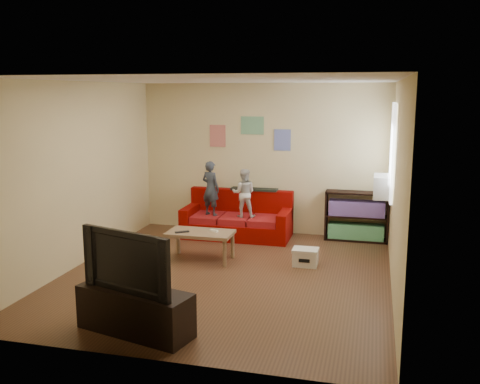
% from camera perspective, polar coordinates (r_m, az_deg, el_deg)
% --- Properties ---
extents(room_shell, '(4.52, 5.02, 2.72)m').
position_cam_1_polar(room_shell, '(7.29, -1.55, 1.19)').
color(room_shell, brown).
rests_on(room_shell, ground).
extents(sofa, '(1.89, 0.87, 0.83)m').
position_cam_1_polar(sofa, '(9.55, -0.22, -3.09)').
color(sofa, '#7E0602').
rests_on(sofa, ground).
extents(child_a, '(0.41, 0.34, 0.96)m').
position_cam_1_polar(child_a, '(9.39, -3.15, 0.40)').
color(child_a, '#2F3641').
rests_on(child_a, sofa).
extents(child_b, '(0.45, 0.38, 0.85)m').
position_cam_1_polar(child_b, '(9.24, 0.41, -0.12)').
color(child_b, beige).
rests_on(child_b, sofa).
extents(coffee_table, '(1.00, 0.55, 0.45)m').
position_cam_1_polar(coffee_table, '(8.20, -4.26, -4.67)').
color(coffee_table, '#896B4C').
rests_on(coffee_table, ground).
extents(remote, '(0.21, 0.17, 0.02)m').
position_cam_1_polar(remote, '(8.15, -6.20, -4.24)').
color(remote, black).
rests_on(remote, coffee_table).
extents(game_controller, '(0.15, 0.09, 0.03)m').
position_cam_1_polar(game_controller, '(8.17, -2.82, -4.14)').
color(game_controller, white).
rests_on(game_controller, coffee_table).
extents(bookshelf, '(1.07, 0.32, 0.86)m').
position_cam_1_polar(bookshelf, '(9.47, 12.31, -2.81)').
color(bookshelf, black).
rests_on(bookshelf, ground).
extents(window, '(0.04, 1.08, 1.48)m').
position_cam_1_polar(window, '(8.62, 15.94, 4.20)').
color(window, white).
rests_on(window, room_shell).
extents(ac_unit, '(0.28, 0.55, 0.35)m').
position_cam_1_polar(ac_unit, '(8.69, 14.97, 0.57)').
color(ac_unit, '#B7B2A3').
rests_on(ac_unit, window).
extents(artwork_left, '(0.30, 0.01, 0.40)m').
position_cam_1_polar(artwork_left, '(9.84, -2.40, 6.00)').
color(artwork_left, '#D87266').
rests_on(artwork_left, room_shell).
extents(artwork_center, '(0.42, 0.01, 0.32)m').
position_cam_1_polar(artwork_center, '(9.66, 1.32, 7.11)').
color(artwork_center, '#72B27F').
rests_on(artwork_center, room_shell).
extents(artwork_right, '(0.30, 0.01, 0.38)m').
position_cam_1_polar(artwork_right, '(9.57, 4.53, 5.55)').
color(artwork_right, '#727FCC').
rests_on(artwork_right, room_shell).
extents(file_box, '(0.38, 0.29, 0.26)m').
position_cam_1_polar(file_box, '(8.05, 6.99, -6.90)').
color(file_box, white).
rests_on(file_box, ground).
extents(tv_stand, '(1.35, 0.73, 0.48)m').
position_cam_1_polar(tv_stand, '(5.95, -11.12, -12.35)').
color(tv_stand, black).
rests_on(tv_stand, ground).
extents(television, '(1.15, 0.49, 0.67)m').
position_cam_1_polar(television, '(5.76, -11.33, -7.08)').
color(television, black).
rests_on(television, tv_stand).
extents(tissue, '(0.10, 0.10, 0.09)m').
position_cam_1_polar(tissue, '(8.60, 6.87, -6.34)').
color(tissue, white).
rests_on(tissue, ground).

